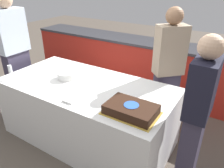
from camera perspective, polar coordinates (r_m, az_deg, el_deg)
name	(u,v)px	position (r m, az deg, el deg)	size (l,w,h in m)	color
ground_plane	(89,136)	(2.98, -6.08, -13.40)	(14.00, 14.00, 0.00)	brown
back_counter	(142,66)	(3.92, 7.88, 4.74)	(4.40, 0.58, 0.92)	#A82319
dining_table	(87,112)	(2.75, -6.46, -7.25)	(2.05, 1.02, 0.77)	white
cake	(131,109)	(2.00, 5.02, -6.60)	(0.50, 0.34, 0.09)	gold
plate_stack	(67,75)	(2.72, -11.78, 2.25)	(0.23, 0.23, 0.08)	white
wine_glass	(10,70)	(2.89, -25.06, 3.36)	(0.07, 0.07, 0.18)	white
side_plate_near_cake	(140,96)	(2.31, 7.22, -3.02)	(0.22, 0.22, 0.00)	white
utensil_pile	(70,101)	(2.23, -11.02, -4.27)	(0.12, 0.09, 0.02)	white
person_cutting_cake	(168,71)	(2.81, 14.36, 3.28)	(0.39, 0.39, 1.60)	#383347
person_seated_left	(15,55)	(3.38, -23.94, 6.90)	(0.20, 0.41, 1.73)	#383347
person_seated_right	(197,116)	(2.09, 21.21, -7.74)	(0.20, 0.35, 1.52)	#383347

